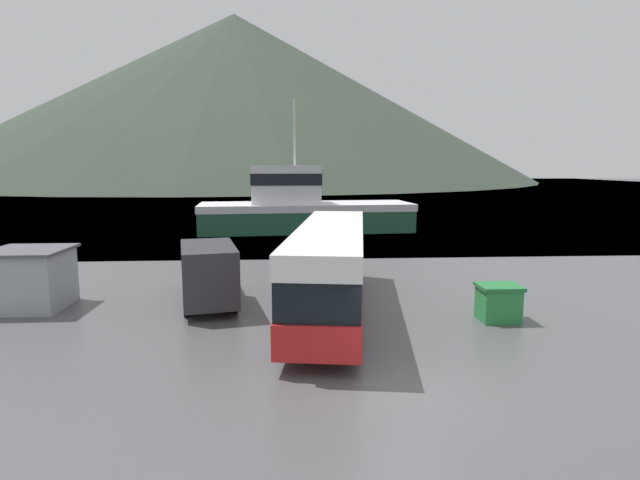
{
  "coord_description": "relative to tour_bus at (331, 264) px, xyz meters",
  "views": [
    {
      "loc": [
        -2.89,
        -11.58,
        5.66
      ],
      "look_at": [
        -1.44,
        12.72,
        2.0
      ],
      "focal_mm": 28.0,
      "sensor_mm": 36.0,
      "label": 1
    }
  ],
  "objects": [
    {
      "name": "hill_backdrop",
      "position": [
        -22.13,
        181.04,
        29.21
      ],
      "size": [
        219.18,
        219.18,
        62.19
      ],
      "primitive_type": "cone",
      "color": "#333D33",
      "rests_on": "ground"
    },
    {
      "name": "small_boat",
      "position": [
        7.66,
        36.78,
        -1.4
      ],
      "size": [
        5.66,
        6.1,
        0.97
      ],
      "rotation": [
        0.0,
        0.0,
        3.85
      ],
      "color": "maroon",
      "rests_on": "water_surface"
    },
    {
      "name": "delivery_van",
      "position": [
        -4.92,
        1.28,
        -0.55
      ],
      "size": [
        3.19,
        5.94,
        2.54
      ],
      "rotation": [
        0.0,
        0.0,
        0.21
      ],
      "color": "#2D2D33",
      "rests_on": "ground"
    },
    {
      "name": "tour_bus",
      "position": [
        0.0,
        0.0,
        0.0
      ],
      "size": [
        4.2,
        12.92,
        3.35
      ],
      "rotation": [
        0.0,
        0.0,
        -0.14
      ],
      "color": "red",
      "rests_on": "ground"
    },
    {
      "name": "dock_kiosk",
      "position": [
        -11.89,
        1.17,
        -0.67
      ],
      "size": [
        2.91,
        2.88,
        2.39
      ],
      "color": "#93999E",
      "rests_on": "ground"
    },
    {
      "name": "fishing_boat",
      "position": [
        -0.61,
        24.33,
        0.16
      ],
      "size": [
        18.6,
        7.19,
        11.24
      ],
      "rotation": [
        0.0,
        0.0,
        4.79
      ],
      "color": "#1E5138",
      "rests_on": "water_surface"
    },
    {
      "name": "water_surface",
      "position": [
        1.34,
        130.95,
        -1.88
      ],
      "size": [
        240.0,
        240.0,
        0.0
      ],
      "primitive_type": "plane",
      "color": "slate",
      "rests_on": "ground"
    },
    {
      "name": "ground_plane",
      "position": [
        1.34,
        -7.25,
        -1.88
      ],
      "size": [
        400.0,
        400.0,
        0.0
      ],
      "primitive_type": "plane",
      "color": "#4C4C4F"
    },
    {
      "name": "storage_bin",
      "position": [
        6.04,
        -1.53,
        -1.2
      ],
      "size": [
        1.5,
        1.25,
        1.33
      ],
      "color": "#287F3D",
      "rests_on": "ground"
    }
  ]
}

